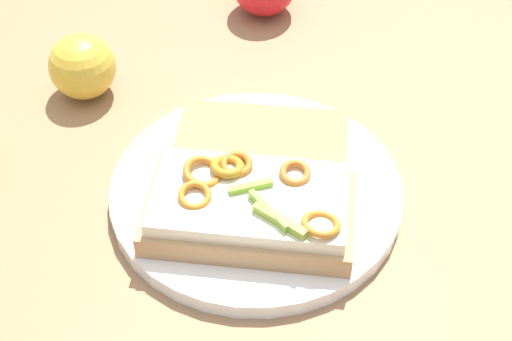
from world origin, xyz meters
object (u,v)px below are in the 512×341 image
plate (256,192)px  apple_0 (79,68)px  bread_slice_side (262,145)px  sandwich (250,207)px

plate → apple_0: size_ratio=3.83×
bread_slice_side → apple_0: size_ratio=2.29×
bread_slice_side → apple_0: apple_0 is taller
plate → sandwich: sandwich is taller
sandwich → bread_slice_side: size_ratio=1.30×
plate → apple_0: apple_0 is taller
plate → sandwich: bearing=-56.8°
plate → bread_slice_side: 0.05m
plate → sandwich: 0.05m
sandwich → bread_slice_side: (-0.05, 0.07, -0.01)m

